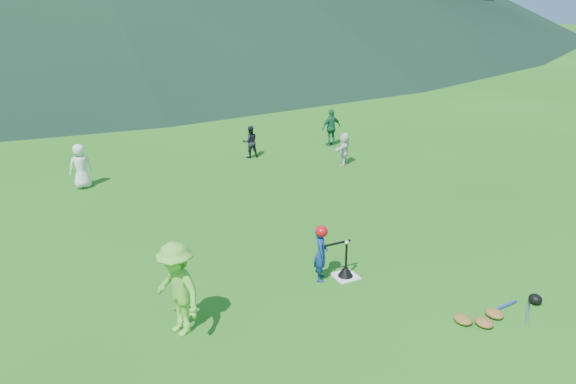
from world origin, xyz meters
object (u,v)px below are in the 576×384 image
(fielder_b, at_px, (250,142))
(equipment_pile, at_px, (495,314))
(adult_coach, at_px, (177,289))
(fielder_d, at_px, (344,149))
(home_plate, at_px, (345,276))
(batting_tee, at_px, (346,271))
(fielder_a, at_px, (81,166))
(fielder_c, at_px, (331,128))
(batter_child, at_px, (321,254))

(fielder_b, height_order, equipment_pile, fielder_b)
(fielder_b, bearing_deg, adult_coach, 66.55)
(adult_coach, bearing_deg, fielder_d, 114.06)
(home_plate, bearing_deg, equipment_pile, -56.22)
(adult_coach, bearing_deg, equipment_pile, 50.26)
(equipment_pile, bearing_deg, adult_coach, 158.33)
(fielder_d, xyz_separation_m, batting_tee, (-3.67, -6.01, -0.38))
(equipment_pile, bearing_deg, fielder_b, 90.97)
(home_plate, relative_size, fielder_a, 0.36)
(home_plate, height_order, fielder_d, fielder_d)
(home_plate, xyz_separation_m, fielder_a, (-3.85, 7.44, 0.61))
(equipment_pile, bearing_deg, fielder_a, 118.96)
(home_plate, distance_m, adult_coach, 3.48)
(fielder_c, bearing_deg, fielder_a, -1.39)
(fielder_a, bearing_deg, equipment_pile, 111.65)
(fielder_c, bearing_deg, fielder_b, -4.71)
(batter_child, distance_m, fielder_d, 7.18)
(adult_coach, height_order, batting_tee, adult_coach)
(fielder_b, xyz_separation_m, equipment_pile, (0.17, -10.30, -0.45))
(fielder_b, height_order, fielder_d, fielder_b)
(equipment_pile, bearing_deg, batter_child, 129.51)
(fielder_d, bearing_deg, adult_coach, 6.98)
(home_plate, distance_m, fielder_c, 9.18)
(fielder_a, distance_m, batting_tee, 8.40)
(home_plate, relative_size, fielder_d, 0.45)
(fielder_b, xyz_separation_m, fielder_c, (3.02, 0.04, 0.12))
(home_plate, relative_size, batter_child, 0.42)
(adult_coach, bearing_deg, fielder_a, 165.48)
(batter_child, relative_size, adult_coach, 0.68)
(adult_coach, xyz_separation_m, fielder_a, (-0.48, 7.80, -0.18))
(adult_coach, xyz_separation_m, fielder_b, (4.74, 8.35, -0.28))
(fielder_a, height_order, fielder_d, fielder_a)
(batter_child, height_order, fielder_d, batter_child)
(fielder_a, bearing_deg, fielder_b, 178.66)
(home_plate, bearing_deg, batting_tee, 0.00)
(fielder_d, height_order, batting_tee, fielder_d)
(batting_tee, xyz_separation_m, equipment_pile, (1.54, -2.31, -0.06))
(adult_coach, relative_size, fielder_c, 1.26)
(batting_tee, bearing_deg, fielder_b, 80.27)
(fielder_a, xyz_separation_m, batting_tee, (3.85, -7.44, -0.49))
(fielder_a, bearing_deg, fielder_d, 161.88)
(fielder_d, distance_m, equipment_pile, 8.60)
(home_plate, relative_size, fielder_b, 0.44)
(adult_coach, bearing_deg, batting_tee, 77.94)
(fielder_a, relative_size, batting_tee, 1.82)
(home_plate, xyz_separation_m, equipment_pile, (1.54, -2.31, 0.06))
(fielder_a, xyz_separation_m, equipment_pile, (5.40, -9.75, -0.55))
(adult_coach, distance_m, batting_tee, 3.45)
(home_plate, height_order, batting_tee, batting_tee)
(batting_tee, bearing_deg, adult_coach, -173.99)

